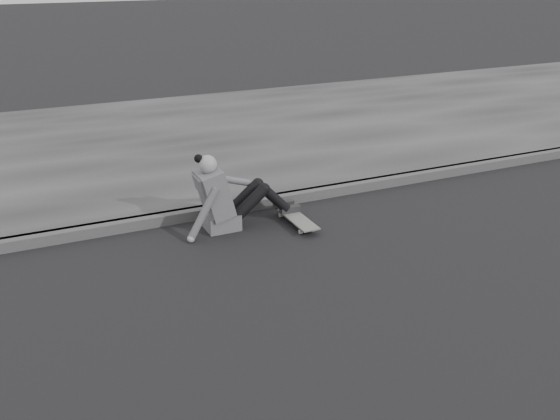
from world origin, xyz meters
The scene contains 4 objects.
curb centered at (0.00, 2.58, 0.06)m, with size 24.00×0.16×0.12m, color #474747.
sidewalk centered at (0.00, 5.60, 0.06)m, with size 24.00×6.00×0.12m, color #383838.
skateboard centered at (-2.02, 1.94, 0.07)m, with size 0.20×0.78×0.09m.
seated_woman centered at (-2.75, 2.19, 0.36)m, with size 1.38×0.46×0.88m.
Camera 1 is at (-4.86, -3.82, 2.80)m, focal length 40.00 mm.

